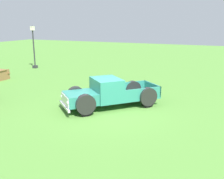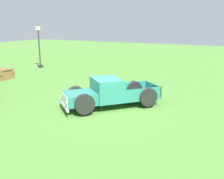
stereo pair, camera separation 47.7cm
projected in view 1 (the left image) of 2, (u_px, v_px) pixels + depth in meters
The scene contains 3 objects.
ground_plane at pixel (107, 110), 13.01m from camera, with size 80.00×80.00×0.00m, color #548C38.
pickup_truck_foreground at pixel (106, 94), 13.23m from camera, with size 4.77×4.56×1.50m.
lamp_post_near at pixel (34, 46), 24.20m from camera, with size 0.36×0.36×3.89m.
Camera 1 is at (-11.13, -5.35, 4.22)m, focal length 42.41 mm.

